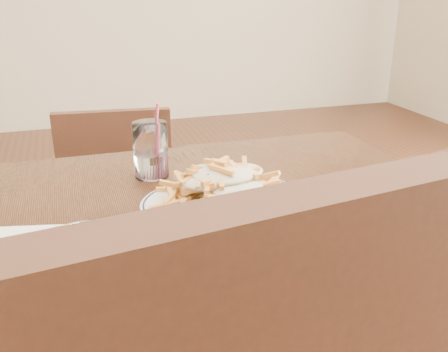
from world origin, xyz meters
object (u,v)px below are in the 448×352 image
object	(u,v)px
fries_plate	(224,203)
water_glass	(151,154)
loaded_fries	(224,180)
table	(185,242)
chair_far	(119,199)

from	to	relation	value
fries_plate	water_glass	world-z (taller)	water_glass
loaded_fries	water_glass	bearing A→B (deg)	115.90
table	fries_plate	bearing A→B (deg)	-18.13
fries_plate	water_glass	xyz separation A→B (m)	(-0.11, 0.22, 0.04)
table	fries_plate	size ratio (longest dim) A/B	2.97
chair_far	loaded_fries	distance (m)	0.88
table	fries_plate	world-z (taller)	fries_plate
loaded_fries	water_glass	xyz separation A→B (m)	(-0.11, 0.22, -0.00)
table	chair_far	bearing A→B (deg)	94.86
fries_plate	water_glass	distance (m)	0.25
fries_plate	loaded_fries	distance (m)	0.05
chair_far	loaded_fries	bearing A→B (deg)	-79.78
chair_far	water_glass	xyz separation A→B (m)	(0.03, -0.57, 0.35)
water_glass	fries_plate	bearing A→B (deg)	-64.10
chair_far	fries_plate	size ratio (longest dim) A/B	1.98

